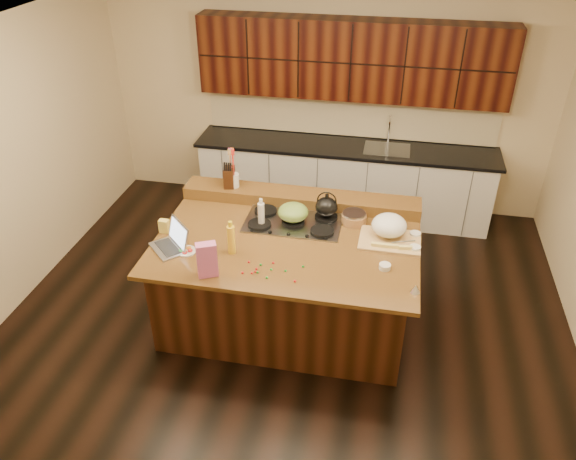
# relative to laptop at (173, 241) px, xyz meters

# --- Properties ---
(room) EXTENTS (5.52, 5.02, 2.72)m
(room) POSITION_rel_laptop_xyz_m (0.98, 0.31, 0.37)
(room) COLOR black
(room) RESTS_ON ground
(island) EXTENTS (2.40, 1.60, 0.92)m
(island) POSITION_rel_laptop_xyz_m (0.98, 0.31, -0.52)
(island) COLOR black
(island) RESTS_ON ground
(back_ledge) EXTENTS (2.40, 0.30, 0.12)m
(back_ledge) POSITION_rel_laptop_xyz_m (0.98, 1.01, -0.00)
(back_ledge) COLOR black
(back_ledge) RESTS_ON island
(cooktop) EXTENTS (0.92, 0.52, 0.05)m
(cooktop) POSITION_rel_laptop_xyz_m (0.98, 0.61, -0.05)
(cooktop) COLOR gray
(cooktop) RESTS_ON island
(back_counter) EXTENTS (3.70, 0.66, 2.40)m
(back_counter) POSITION_rel_laptop_xyz_m (1.28, 2.54, -0.00)
(back_counter) COLOR silver
(back_counter) RESTS_ON ground
(kettle) EXTENTS (0.26, 0.26, 0.19)m
(kettle) POSITION_rel_laptop_xyz_m (1.28, 0.74, 0.08)
(kettle) COLOR black
(kettle) RESTS_ON cooktop
(green_bowl) EXTENTS (0.35, 0.35, 0.16)m
(green_bowl) POSITION_rel_laptop_xyz_m (0.98, 0.61, 0.06)
(green_bowl) COLOR olive
(green_bowl) RESTS_ON cooktop
(laptop) EXTENTS (0.43, 0.43, 0.24)m
(laptop) POSITION_rel_laptop_xyz_m (0.00, 0.00, 0.00)
(laptop) COLOR #B7B7BC
(laptop) RESTS_ON island
(oil_bottle) EXTENTS (0.09, 0.09, 0.27)m
(oil_bottle) POSITION_rel_laptop_xyz_m (0.54, 0.02, 0.07)
(oil_bottle) COLOR yellow
(oil_bottle) RESTS_ON island
(vinegar_bottle) EXTENTS (0.08, 0.08, 0.25)m
(vinegar_bottle) POSITION_rel_laptop_xyz_m (0.70, 0.50, 0.06)
(vinegar_bottle) COLOR silver
(vinegar_bottle) RESTS_ON island
(wooden_tray) EXTENTS (0.56, 0.45, 0.22)m
(wooden_tray) POSITION_rel_laptop_xyz_m (1.89, 0.53, 0.04)
(wooden_tray) COLOR tan
(wooden_tray) RESTS_ON island
(ramekin_a) EXTENTS (0.13, 0.13, 0.04)m
(ramekin_a) POSITION_rel_laptop_xyz_m (1.88, 0.04, -0.04)
(ramekin_a) COLOR white
(ramekin_a) RESTS_ON island
(ramekin_b) EXTENTS (0.13, 0.13, 0.04)m
(ramekin_b) POSITION_rel_laptop_xyz_m (2.13, 0.37, -0.04)
(ramekin_b) COLOR white
(ramekin_b) RESTS_ON island
(ramekin_c) EXTENTS (0.11, 0.11, 0.04)m
(ramekin_c) POSITION_rel_laptop_xyz_m (2.13, 0.60, -0.04)
(ramekin_c) COLOR white
(ramekin_c) RESTS_ON island
(strainer_bowl) EXTENTS (0.29, 0.29, 0.09)m
(strainer_bowl) POSITION_rel_laptop_xyz_m (1.55, 0.74, -0.02)
(strainer_bowl) COLOR #996B3F
(strainer_bowl) RESTS_ON island
(kitchen_timer) EXTENTS (0.09, 0.09, 0.07)m
(kitchen_timer) POSITION_rel_laptop_xyz_m (2.14, -0.23, -0.03)
(kitchen_timer) COLOR silver
(kitchen_timer) RESTS_ON island
(pink_bag) EXTENTS (0.19, 0.15, 0.31)m
(pink_bag) POSITION_rel_laptop_xyz_m (0.44, -0.33, 0.09)
(pink_bag) COLOR #D363A1
(pink_bag) RESTS_ON island
(candy_plate) EXTENTS (0.23, 0.23, 0.01)m
(candy_plate) POSITION_rel_laptop_xyz_m (0.14, -0.04, -0.06)
(candy_plate) COLOR white
(candy_plate) RESTS_ON island
(package_box) EXTENTS (0.09, 0.07, 0.13)m
(package_box) POSITION_rel_laptop_xyz_m (-0.17, 0.23, 0.00)
(package_box) COLOR #F1D455
(package_box) RESTS_ON island
(utensil_crock) EXTENTS (0.13, 0.13, 0.14)m
(utensil_crock) POSITION_rel_laptop_xyz_m (0.28, 1.01, 0.13)
(utensil_crock) COLOR white
(utensil_crock) RESTS_ON back_ledge
(knife_block) EXTENTS (0.12, 0.18, 0.20)m
(knife_block) POSITION_rel_laptop_xyz_m (0.24, 1.01, 0.16)
(knife_block) COLOR black
(knife_block) RESTS_ON back_ledge
(gumdrop_0) EXTENTS (0.02, 0.02, 0.02)m
(gumdrop_0) POSITION_rel_laptop_xyz_m (0.82, -0.22, -0.05)
(gumdrop_0) COLOR red
(gumdrop_0) RESTS_ON island
(gumdrop_1) EXTENTS (0.02, 0.02, 0.02)m
(gumdrop_1) POSITION_rel_laptop_xyz_m (0.84, -0.12, -0.05)
(gumdrop_1) COLOR #198C26
(gumdrop_1) RESTS_ON island
(gumdrop_2) EXTENTS (0.02, 0.02, 0.02)m
(gumdrop_2) POSITION_rel_laptop_xyz_m (0.73, -0.10, -0.05)
(gumdrop_2) COLOR red
(gumdrop_2) RESTS_ON island
(gumdrop_3) EXTENTS (0.02, 0.02, 0.02)m
(gumdrop_3) POSITION_rel_laptop_xyz_m (0.93, -0.28, -0.05)
(gumdrop_3) COLOR #198C26
(gumdrop_3) RESTS_ON island
(gumdrop_4) EXTENTS (0.02, 0.02, 0.02)m
(gumdrop_4) POSITION_rel_laptop_xyz_m (0.82, -0.18, -0.05)
(gumdrop_4) COLOR red
(gumdrop_4) RESTS_ON island
(gumdrop_5) EXTENTS (0.02, 0.02, 0.02)m
(gumdrop_5) POSITION_rel_laptop_xyz_m (1.06, -0.16, -0.05)
(gumdrop_5) COLOR #198C26
(gumdrop_5) RESTS_ON island
(gumdrop_6) EXTENTS (0.02, 0.02, 0.02)m
(gumdrop_6) POSITION_rel_laptop_xyz_m (0.94, -0.07, -0.05)
(gumdrop_6) COLOR red
(gumdrop_6) RESTS_ON island
(gumdrop_7) EXTENTS (0.02, 0.02, 0.02)m
(gumdrop_7) POSITION_rel_laptop_xyz_m (1.20, -0.07, -0.05)
(gumdrop_7) COLOR #198C26
(gumdrop_7) RESTS_ON island
(gumdrop_8) EXTENTS (0.02, 0.02, 0.02)m
(gumdrop_8) POSITION_rel_laptop_xyz_m (1.17, -0.29, -0.05)
(gumdrop_8) COLOR red
(gumdrop_8) RESTS_ON island
(gumdrop_9) EXTENTS (0.02, 0.02, 0.02)m
(gumdrop_9) POSITION_rel_laptop_xyz_m (0.94, -0.17, -0.05)
(gumdrop_9) COLOR #198C26
(gumdrop_9) RESTS_ON island
(gumdrop_10) EXTENTS (0.02, 0.02, 0.02)m
(gumdrop_10) POSITION_rel_laptop_xyz_m (0.71, -0.26, -0.05)
(gumdrop_10) COLOR red
(gumdrop_10) RESTS_ON island
(gumdrop_11) EXTENTS (0.02, 0.02, 0.02)m
(gumdrop_11) POSITION_rel_laptop_xyz_m (0.83, -0.23, -0.05)
(gumdrop_11) COLOR #198C26
(gumdrop_11) RESTS_ON island
(gumdrop_12) EXTENTS (0.02, 0.02, 0.02)m
(gumdrop_12) POSITION_rel_laptop_xyz_m (0.79, -0.25, -0.05)
(gumdrop_12) COLOR red
(gumdrop_12) RESTS_ON island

